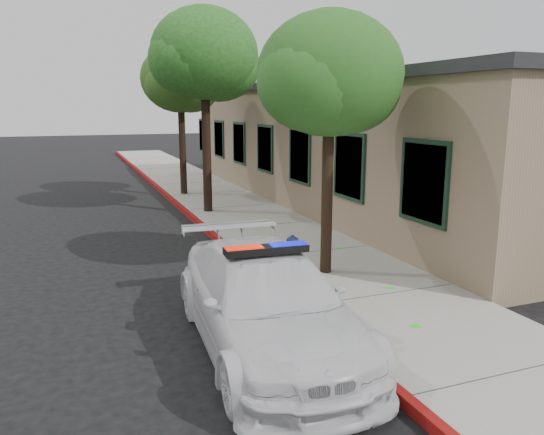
% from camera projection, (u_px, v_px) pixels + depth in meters
% --- Properties ---
extents(ground, '(120.00, 120.00, 0.00)m').
position_uv_depth(ground, '(297.00, 315.00, 8.84)').
color(ground, black).
rests_on(ground, ground).
extents(sidewalk, '(3.20, 60.00, 0.15)m').
position_uv_depth(sidewalk, '(308.00, 255.00, 12.13)').
color(sidewalk, gray).
rests_on(sidewalk, ground).
extents(red_curb, '(0.14, 60.00, 0.16)m').
position_uv_depth(red_curb, '(244.00, 262.00, 11.58)').
color(red_curb, maroon).
rests_on(red_curb, ground).
extents(clapboard_building, '(7.30, 20.89, 4.24)m').
position_uv_depth(clapboard_building, '(367.00, 143.00, 18.98)').
color(clapboard_building, '#89785A').
rests_on(clapboard_building, ground).
extents(police_car, '(2.28, 5.00, 1.54)m').
position_uv_depth(police_car, '(266.00, 301.00, 7.50)').
color(police_car, silver).
rests_on(police_car, ground).
extents(fire_hydrant, '(0.41, 0.36, 0.72)m').
position_uv_depth(fire_hydrant, '(292.00, 253.00, 10.72)').
color(fire_hydrant, silver).
rests_on(fire_hydrant, sidewalk).
extents(street_tree_near, '(2.96, 2.75, 5.03)m').
position_uv_depth(street_tree_near, '(330.00, 80.00, 9.92)').
color(street_tree_near, black).
rests_on(street_tree_near, sidewalk).
extents(street_tree_mid, '(3.50, 3.25, 6.21)m').
position_uv_depth(street_tree_mid, '(205.00, 58.00, 15.96)').
color(street_tree_mid, black).
rests_on(street_tree_mid, sidewalk).
extents(street_tree_far, '(2.99, 2.96, 5.49)m').
position_uv_depth(street_tree_far, '(181.00, 82.00, 19.38)').
color(street_tree_far, black).
rests_on(street_tree_far, sidewalk).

